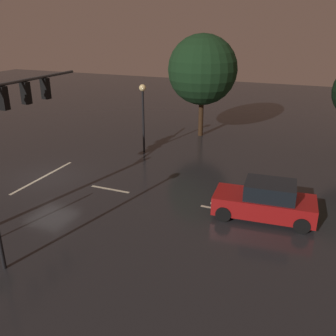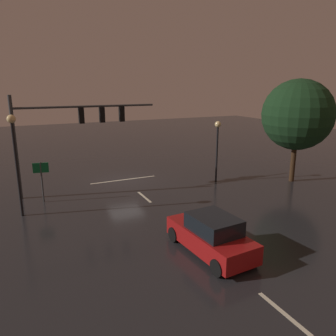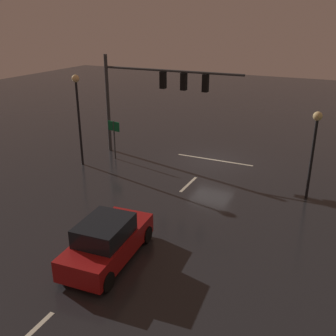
{
  "view_description": "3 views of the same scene",
  "coord_description": "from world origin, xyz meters",
  "px_view_note": "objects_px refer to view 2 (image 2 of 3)",
  "views": [
    {
      "loc": [
        14.87,
        13.33,
        7.98
      ],
      "look_at": [
        -0.14,
        7.17,
        1.6
      ],
      "focal_mm": 39.42,
      "sensor_mm": 36.0,
      "label": 1
    },
    {
      "loc": [
        7.01,
        22.37,
        6.93
      ],
      "look_at": [
        -0.67,
        6.09,
        2.32
      ],
      "focal_mm": 34.8,
      "sensor_mm": 36.0,
      "label": 2
    },
    {
      "loc": [
        -7.29,
        21.9,
        8.5
      ],
      "look_at": [
        0.06,
        6.48,
        1.82
      ],
      "focal_mm": 41.2,
      "sensor_mm": 36.0,
      "label": 3
    }
  ],
  "objects_px": {
    "car_approaching": "(211,235)",
    "street_lamp_right_kerb": "(15,147)",
    "street_lamp_left_kerb": "(217,139)",
    "route_sign": "(41,173)",
    "tree_left_far": "(298,115)",
    "traffic_signal_assembly": "(71,124)"
  },
  "relations": [
    {
      "from": "car_approaching",
      "to": "street_lamp_right_kerb",
      "type": "relative_size",
      "value": 0.82
    },
    {
      "from": "street_lamp_left_kerb",
      "to": "route_sign",
      "type": "distance_m",
      "value": 12.0
    },
    {
      "from": "car_approaching",
      "to": "route_sign",
      "type": "xyz_separation_m",
      "value": [
        5.85,
        -9.57,
        1.01
      ]
    },
    {
      "from": "car_approaching",
      "to": "tree_left_far",
      "type": "height_order",
      "value": "tree_left_far"
    },
    {
      "from": "car_approaching",
      "to": "street_lamp_right_kerb",
      "type": "bearing_deg",
      "value": -47.69
    },
    {
      "from": "car_approaching",
      "to": "street_lamp_right_kerb",
      "type": "distance_m",
      "value": 10.98
    },
    {
      "from": "car_approaching",
      "to": "street_lamp_left_kerb",
      "type": "distance_m",
      "value": 10.9
    },
    {
      "from": "street_lamp_left_kerb",
      "to": "route_sign",
      "type": "xyz_separation_m",
      "value": [
        11.9,
        -0.81,
        -1.36
      ]
    },
    {
      "from": "street_lamp_left_kerb",
      "to": "street_lamp_right_kerb",
      "type": "distance_m",
      "value": 13.2
    },
    {
      "from": "traffic_signal_assembly",
      "to": "street_lamp_left_kerb",
      "type": "height_order",
      "value": "traffic_signal_assembly"
    },
    {
      "from": "traffic_signal_assembly",
      "to": "route_sign",
      "type": "xyz_separation_m",
      "value": [
        2.15,
        1.33,
        -2.69
      ]
    },
    {
      "from": "route_sign",
      "to": "street_lamp_right_kerb",
      "type": "bearing_deg",
      "value": 54.47
    },
    {
      "from": "route_sign",
      "to": "street_lamp_left_kerb",
      "type": "bearing_deg",
      "value": 176.08
    },
    {
      "from": "street_lamp_right_kerb",
      "to": "tree_left_far",
      "type": "xyz_separation_m",
      "value": [
        -18.31,
        1.33,
        1.08
      ]
    },
    {
      "from": "street_lamp_left_kerb",
      "to": "route_sign",
      "type": "bearing_deg",
      "value": -3.92
    },
    {
      "from": "street_lamp_left_kerb",
      "to": "street_lamp_right_kerb",
      "type": "xyz_separation_m",
      "value": [
        13.15,
        0.95,
        0.63
      ]
    },
    {
      "from": "traffic_signal_assembly",
      "to": "tree_left_far",
      "type": "height_order",
      "value": "tree_left_far"
    },
    {
      "from": "route_sign",
      "to": "tree_left_far",
      "type": "relative_size",
      "value": 0.34
    },
    {
      "from": "street_lamp_left_kerb",
      "to": "car_approaching",
      "type": "bearing_deg",
      "value": 55.39
    },
    {
      "from": "traffic_signal_assembly",
      "to": "street_lamp_left_kerb",
      "type": "distance_m",
      "value": 10.07
    },
    {
      "from": "tree_left_far",
      "to": "car_approaching",
      "type": "bearing_deg",
      "value": 30.05
    },
    {
      "from": "street_lamp_right_kerb",
      "to": "street_lamp_left_kerb",
      "type": "bearing_deg",
      "value": -175.89
    }
  ]
}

